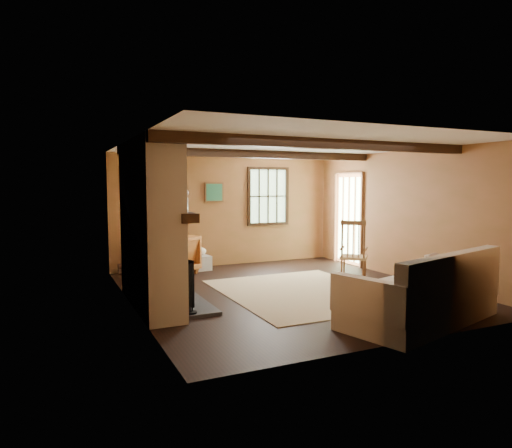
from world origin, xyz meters
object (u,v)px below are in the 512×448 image
rocking_chair (354,255)px  sofa (424,297)px  fireplace (151,231)px  laundry_basket (197,263)px  armchair (171,255)px

rocking_chair → sofa: rocking_chair is taller
fireplace → rocking_chair: (3.71, 0.17, -0.62)m
laundry_basket → armchair: 0.68m
fireplace → sofa: 3.84m
rocking_chair → sofa: bearing=116.0°
laundry_basket → rocking_chair: bearing=-43.9°
rocking_chair → laundry_basket: rocking_chair is taller
rocking_chair → laundry_basket: (-2.28, 2.20, -0.33)m
rocking_chair → laundry_basket: bearing=-1.8°
sofa → armchair: size_ratio=2.91×
sofa → armchair: bearing=100.6°
fireplace → armchair: (0.83, 2.15, -0.71)m
fireplace → sofa: fireplace is taller
sofa → laundry_basket: bearing=93.2°
fireplace → laundry_basket: 2.92m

